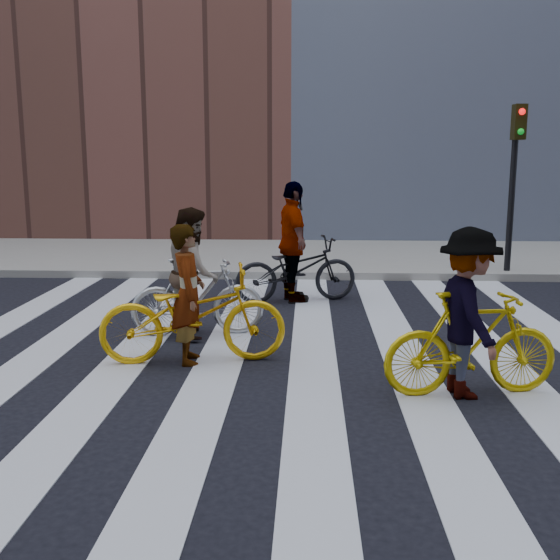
# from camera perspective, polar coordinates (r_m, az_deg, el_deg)

# --- Properties ---
(ground) EXTENTS (100.00, 100.00, 0.00)m
(ground) POSITION_cam_1_polar(r_m,az_deg,el_deg) (7.90, -1.10, -6.75)
(ground) COLOR black
(ground) RESTS_ON ground
(sidewalk_far) EXTENTS (100.00, 5.00, 0.15)m
(sidewalk_far) POSITION_cam_1_polar(r_m,az_deg,el_deg) (15.20, 0.68, 2.04)
(sidewalk_far) COLOR gray
(sidewalk_far) RESTS_ON ground
(zebra_crosswalk) EXTENTS (8.25, 10.00, 0.01)m
(zebra_crosswalk) POSITION_cam_1_polar(r_m,az_deg,el_deg) (7.90, -1.10, -6.71)
(zebra_crosswalk) COLOR silver
(zebra_crosswalk) RESTS_ON ground
(traffic_signal) EXTENTS (0.22, 0.42, 3.33)m
(traffic_signal) POSITION_cam_1_polar(r_m,az_deg,el_deg) (13.42, 19.80, 9.72)
(traffic_signal) COLOR black
(traffic_signal) RESTS_ON ground
(bike_yellow_left) EXTENTS (2.24, 1.09, 1.13)m
(bike_yellow_left) POSITION_cam_1_polar(r_m,az_deg,el_deg) (7.65, -7.59, -3.05)
(bike_yellow_left) COLOR #F1B20D
(bike_yellow_left) RESTS_ON ground
(bike_silver_mid) EXTENTS (1.82, 0.79, 1.06)m
(bike_silver_mid) POSITION_cam_1_polar(r_m,az_deg,el_deg) (8.78, -7.19, -1.46)
(bike_silver_mid) COLOR #B6BAC1
(bike_silver_mid) RESTS_ON ground
(bike_yellow_right) EXTENTS (1.83, 0.76, 1.07)m
(bike_yellow_right) POSITION_cam_1_polar(r_m,az_deg,el_deg) (6.82, 16.33, -5.36)
(bike_yellow_right) COLOR gold
(bike_yellow_right) RESTS_ON ground
(bike_dark_rear) EXTENTS (2.16, 1.25, 1.07)m
(bike_dark_rear) POSITION_cam_1_polar(r_m,az_deg,el_deg) (10.76, 1.41, 0.91)
(bike_dark_rear) COLOR black
(bike_dark_rear) RESTS_ON ground
(rider_left) EXTENTS (0.48, 0.65, 1.62)m
(rider_left) POSITION_cam_1_polar(r_m,az_deg,el_deg) (7.60, -8.01, -1.23)
(rider_left) COLOR slate
(rider_left) RESTS_ON ground
(rider_mid) EXTENTS (0.78, 0.93, 1.72)m
(rider_mid) POSITION_cam_1_polar(r_m,az_deg,el_deg) (8.73, -7.56, 0.66)
(rider_mid) COLOR slate
(rider_mid) RESTS_ON ground
(rider_right) EXTENTS (0.78, 1.18, 1.70)m
(rider_right) POSITION_cam_1_polar(r_m,az_deg,el_deg) (6.73, 16.06, -2.78)
(rider_right) COLOR slate
(rider_right) RESTS_ON ground
(rider_rear) EXTENTS (0.79, 1.25, 1.98)m
(rider_rear) POSITION_cam_1_polar(r_m,az_deg,el_deg) (10.70, 1.15, 3.30)
(rider_rear) COLOR slate
(rider_rear) RESTS_ON ground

